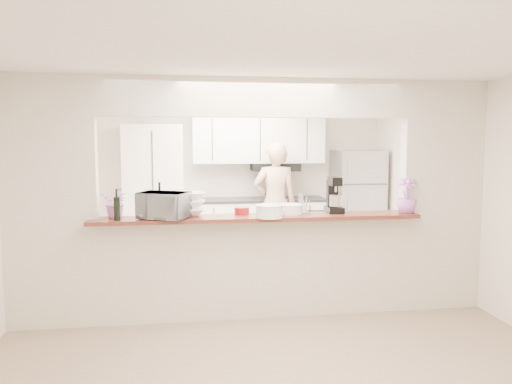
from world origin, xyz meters
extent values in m
plane|color=gray|center=(0.00, 0.00, 0.00)|extent=(6.00, 6.00, 0.00)
cube|color=beige|center=(0.00, 1.55, 0.01)|extent=(5.00, 2.90, 0.01)
cube|color=beige|center=(-2.05, 0.00, 1.25)|extent=(0.90, 0.15, 2.50)
cube|color=beige|center=(2.05, 0.00, 1.25)|extent=(0.90, 0.15, 2.50)
cube|color=beige|center=(0.00, 0.00, 2.30)|extent=(3.20, 0.15, 0.40)
cube|color=beige|center=(0.00, 0.00, 0.53)|extent=(3.20, 0.15, 1.05)
cube|color=brown|center=(0.00, -0.05, 1.07)|extent=(3.40, 0.38, 0.04)
cube|color=white|center=(-1.20, 2.70, 1.05)|extent=(0.90, 0.60, 2.10)
cube|color=white|center=(0.45, 2.70, 0.45)|extent=(2.10, 0.60, 0.90)
cube|color=#2C2C2E|center=(0.45, 2.70, 0.92)|extent=(2.10, 0.62, 0.04)
cube|color=white|center=(0.45, 2.83, 1.88)|extent=(2.10, 0.35, 0.75)
cube|color=black|center=(0.70, 2.72, 1.44)|extent=(0.75, 0.45, 0.12)
cube|color=black|center=(1.20, 2.40, 0.50)|extent=(0.55, 0.02, 0.55)
cube|color=#9E9FA3|center=(2.05, 2.65, 0.85)|extent=(0.75, 0.70, 1.70)
imported|color=#CD6CB6|center=(-1.43, 0.05, 1.25)|extent=(0.36, 0.34, 0.32)
cylinder|color=black|center=(-1.40, -0.15, 1.20)|extent=(0.06, 0.06, 0.23)
cylinder|color=black|center=(-1.40, -0.15, 1.36)|extent=(0.02, 0.02, 0.08)
cylinder|color=black|center=(-1.00, 0.07, 1.22)|extent=(0.07, 0.07, 0.26)
cylinder|color=black|center=(-1.00, 0.07, 1.40)|extent=(0.02, 0.02, 0.09)
imported|color=#A4A4A8|center=(-0.95, -0.10, 1.22)|extent=(0.57, 0.49, 0.26)
imported|color=white|center=(-0.70, 0.05, 1.21)|extent=(0.34, 0.34, 0.24)
cylinder|color=white|center=(0.10, -0.19, 1.15)|extent=(0.27, 0.27, 0.12)
cylinder|color=white|center=(0.10, -0.19, 1.22)|extent=(0.28, 0.28, 0.01)
cylinder|color=white|center=(0.36, 0.03, 1.14)|extent=(0.28, 0.28, 0.09)
cylinder|color=white|center=(0.36, 0.03, 1.19)|extent=(0.29, 0.29, 0.01)
cylinder|color=maroon|center=(-0.15, 0.08, 1.13)|extent=(0.16, 0.16, 0.07)
cylinder|color=beige|center=(0.19, -0.03, 1.13)|extent=(0.15, 0.15, 0.07)
cube|color=silver|center=(0.45, 0.05, 1.10)|extent=(0.24, 0.15, 0.01)
cube|color=white|center=(0.45, 0.05, 1.13)|extent=(0.10, 0.10, 0.06)
cube|color=black|center=(0.85, 0.05, 1.12)|extent=(0.17, 0.26, 0.06)
cube|color=black|center=(0.85, 0.14, 1.29)|extent=(0.11, 0.10, 0.28)
cube|color=black|center=(0.85, 0.04, 1.43)|extent=(0.12, 0.22, 0.09)
cylinder|color=#B7B7BC|center=(0.85, -0.01, 1.23)|extent=(0.13, 0.13, 0.12)
imported|color=#AD65BC|center=(1.60, -0.10, 1.28)|extent=(0.26, 0.26, 0.39)
imported|color=tan|center=(0.62, 2.30, 0.91)|extent=(0.67, 0.44, 1.82)
camera|label=1|loc=(-0.76, -5.09, 1.87)|focal=35.00mm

